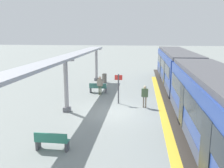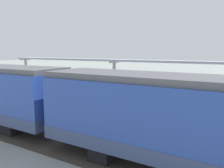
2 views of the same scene
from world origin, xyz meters
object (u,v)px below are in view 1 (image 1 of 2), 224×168
platform_info_sign (118,86)px  passenger_by_the_benches (100,83)px  bench_mid_platform (52,141)px  bench_near_end (98,88)px  train_near_carriage (176,68)px  canopy_pillar_second (66,85)px  passenger_waiting_near_edge (145,94)px  trash_bin (104,78)px  canopy_pillar_nearest (96,64)px

platform_info_sign → passenger_by_the_benches: 2.98m
bench_mid_platform → bench_near_end: bearing=-90.8°
train_near_carriage → passenger_by_the_benches: (6.72, 4.36, -0.85)m
train_near_carriage → passenger_by_the_benches: size_ratio=8.93×
canopy_pillar_second → train_near_carriage: bearing=-132.1°
canopy_pillar_second → bench_near_end: canopy_pillar_second is taller
passenger_waiting_near_edge → trash_bin: bearing=-64.2°
trash_bin → passenger_waiting_near_edge: size_ratio=0.60×
passenger_waiting_near_edge → platform_info_sign: bearing=-22.8°
canopy_pillar_nearest → platform_info_sign: 9.26m
bench_near_end → platform_info_sign: bearing=123.6°
bench_near_end → bench_mid_platform: same height
bench_near_end → canopy_pillar_nearest: bearing=-78.3°
bench_near_end → trash_bin: size_ratio=1.62×
canopy_pillar_nearest → trash_bin: 1.92m
bench_mid_platform → platform_info_sign: bearing=-105.9°
canopy_pillar_nearest → trash_bin: (-1.01, 0.98, -1.30)m
train_near_carriage → bench_mid_platform: train_near_carriage is taller
bench_near_end → bench_mid_platform: 10.94m
train_near_carriage → passenger_by_the_benches: bearing=33.0°
canopy_pillar_nearest → platform_info_sign: bearing=110.4°
canopy_pillar_second → passenger_by_the_benches: 4.96m
passenger_waiting_near_edge → passenger_by_the_benches: passenger_by_the_benches is taller
passenger_waiting_near_edge → bench_near_end: bearing=-44.5°
canopy_pillar_second → bench_mid_platform: (-0.99, 5.52, -1.33)m
bench_mid_platform → passenger_by_the_benches: 10.23m
bench_near_end → platform_info_sign: 3.84m
bench_near_end → passenger_waiting_near_edge: bearing=135.5°
canopy_pillar_second → bench_near_end: (-1.15, -5.42, -1.33)m
train_near_carriage → passenger_by_the_benches: 8.05m
bench_near_end → passenger_waiting_near_edge: size_ratio=0.97×
canopy_pillar_nearest → passenger_waiting_near_edge: size_ratio=2.24×
canopy_pillar_second → trash_bin: bearing=-95.8°
canopy_pillar_second → bench_mid_platform: 5.76m
trash_bin → platform_info_sign: platform_info_sign is taller
trash_bin → passenger_by_the_benches: passenger_by_the_benches is taller
trash_bin → platform_info_sign: 8.05m
canopy_pillar_nearest → bench_near_end: bearing=101.7°
bench_mid_platform → train_near_carriage: bearing=-116.2°
canopy_pillar_nearest → platform_info_sign: (-3.22, 8.67, -0.44)m
canopy_pillar_nearest → passenger_by_the_benches: bearing=102.9°
platform_info_sign → passenger_waiting_near_edge: platform_info_sign is taller
canopy_pillar_nearest → canopy_pillar_second: size_ratio=1.00×
trash_bin → passenger_waiting_near_edge: passenger_waiting_near_edge is taller
canopy_pillar_nearest → canopy_pillar_second: same height
bench_mid_platform → platform_info_sign: platform_info_sign is taller
train_near_carriage → passenger_by_the_benches: train_near_carriage is taller
train_near_carriage → bench_near_end: 8.02m
passenger_waiting_near_edge → canopy_pillar_nearest: bearing=-61.6°
train_near_carriage → bench_near_end: bearing=27.3°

